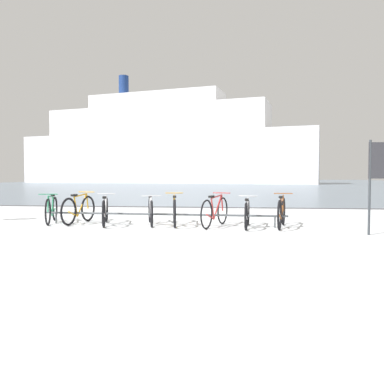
% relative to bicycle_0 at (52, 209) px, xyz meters
% --- Properties ---
extents(ground, '(80.00, 132.00, 0.08)m').
position_rel_bicycle_0_xyz_m(ground, '(2.71, 49.29, -0.40)').
color(ground, silver).
extents(bike_rack, '(6.18, 0.33, 0.31)m').
position_rel_bicycle_0_xyz_m(bike_rack, '(2.93, -0.20, -0.08)').
color(bike_rack, '#4C5156').
rests_on(bike_rack, ground).
extents(bicycle_0, '(0.62, 1.65, 0.79)m').
position_rel_bicycle_0_xyz_m(bicycle_0, '(0.00, 0.00, 0.00)').
color(bicycle_0, black).
rests_on(bicycle_0, ground).
extents(bicycle_1, '(0.46, 1.64, 0.81)m').
position_rel_bicycle_0_xyz_m(bicycle_1, '(0.74, 0.00, 0.01)').
color(bicycle_1, black).
rests_on(bicycle_1, ground).
extents(bicycle_2, '(0.60, 1.70, 0.77)m').
position_rel_bicycle_0_xyz_m(bicycle_2, '(1.52, -0.22, -0.01)').
color(bicycle_2, black).
rests_on(bicycle_2, ground).
extents(bicycle_3, '(0.59, 1.68, 0.76)m').
position_rel_bicycle_0_xyz_m(bicycle_3, '(2.65, -0.06, -0.01)').
color(bicycle_3, black).
rests_on(bicycle_3, ground).
extents(bicycle_4, '(0.48, 1.75, 0.80)m').
position_rel_bicycle_0_xyz_m(bicycle_4, '(3.26, -0.07, 0.00)').
color(bicycle_4, black).
rests_on(bicycle_4, ground).
extents(bicycle_5, '(0.66, 1.67, 0.81)m').
position_rel_bicycle_0_xyz_m(bicycle_5, '(4.29, -0.23, 0.01)').
color(bicycle_5, black).
rests_on(bicycle_5, ground).
extents(bicycle_6, '(0.46, 1.59, 0.75)m').
position_rel_bicycle_0_xyz_m(bicycle_6, '(5.06, -0.36, -0.02)').
color(bicycle_6, black).
rests_on(bicycle_6, ground).
extents(bicycle_7, '(0.51, 1.65, 0.81)m').
position_rel_bicycle_0_xyz_m(bicycle_7, '(5.88, -0.24, 0.01)').
color(bicycle_7, black).
rests_on(bicycle_7, ground).
extents(info_sign, '(0.55, 0.07, 1.98)m').
position_rel_bicycle_0_xyz_m(info_sign, '(7.80, -1.23, 0.99)').
color(info_sign, '#33383D').
rests_on(info_sign, ground).
extents(ferry_ship, '(51.46, 20.28, 18.77)m').
position_rel_bicycle_0_xyz_m(ferry_ship, '(-7.75, 56.13, 5.94)').
color(ferry_ship, white).
rests_on(ferry_ship, ground).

